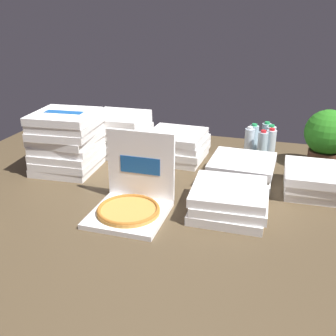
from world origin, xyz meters
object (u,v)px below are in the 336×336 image
(pizza_stack_right_near, at_px, (229,200))
(water_bottle_0, at_px, (270,140))
(pizza_stack_center_near, at_px, (177,146))
(pizza_stack_left_mid, at_px, (120,133))
(water_bottle_2, at_px, (266,137))
(water_bottle_4, at_px, (249,142))
(water_bottle_3, at_px, (262,146))
(open_pizza_box, at_px, (132,198))
(potted_plant, at_px, (327,136))
(pizza_stack_right_far, at_px, (318,181))
(water_bottle_5, at_px, (271,144))
(pizza_stack_center_far, at_px, (67,141))
(water_bottle_1, at_px, (253,139))
(pizza_stack_left_far, at_px, (241,170))

(pizza_stack_right_near, distance_m, water_bottle_0, 0.99)
(pizza_stack_center_near, relative_size, pizza_stack_right_near, 1.00)
(pizza_stack_left_mid, relative_size, water_bottle_0, 1.95)
(water_bottle_2, xyz_separation_m, water_bottle_4, (-0.11, -0.17, 0.00))
(water_bottle_2, bearing_deg, water_bottle_3, -92.57)
(pizza_stack_right_near, bearing_deg, open_pizza_box, -164.17)
(pizza_stack_left_mid, distance_m, pizza_stack_right_near, 1.14)
(pizza_stack_right_near, distance_m, potted_plant, 0.99)
(pizza_stack_right_near, height_order, water_bottle_0, water_bottle_0)
(open_pizza_box, relative_size, pizza_stack_left_mid, 0.96)
(pizza_stack_right_far, distance_m, water_bottle_4, 0.66)
(pizza_stack_right_near, bearing_deg, water_bottle_3, 83.04)
(open_pizza_box, bearing_deg, pizza_stack_left_mid, 117.25)
(water_bottle_5, height_order, potted_plant, potted_plant)
(open_pizza_box, xyz_separation_m, pizza_stack_center_near, (0.01, 0.82, 0.02))
(open_pizza_box, height_order, pizza_stack_left_mid, open_pizza_box)
(water_bottle_5, bearing_deg, water_bottle_2, 105.79)
(pizza_stack_center_near, bearing_deg, water_bottle_3, 14.47)
(pizza_stack_center_far, xyz_separation_m, water_bottle_1, (1.14, 0.69, -0.09))
(pizza_stack_left_mid, bearing_deg, water_bottle_3, 8.29)
(pizza_stack_left_far, distance_m, water_bottle_3, 0.41)
(pizza_stack_left_far, distance_m, potted_plant, 0.66)
(pizza_stack_right_near, relative_size, water_bottle_5, 1.89)
(pizza_stack_center_near, bearing_deg, pizza_stack_center_far, -147.89)
(pizza_stack_right_far, height_order, pizza_stack_left_mid, pizza_stack_left_mid)
(pizza_stack_left_far, height_order, pizza_stack_right_near, same)
(water_bottle_0, bearing_deg, potted_plant, -21.56)
(pizza_stack_center_far, xyz_separation_m, potted_plant, (1.62, 0.55, 0.01))
(water_bottle_0, height_order, potted_plant, potted_plant)
(open_pizza_box, height_order, water_bottle_3, open_pizza_box)
(pizza_stack_center_near, relative_size, water_bottle_5, 1.89)
(pizza_stack_right_near, xyz_separation_m, water_bottle_5, (0.16, 0.90, 0.03))
(pizza_stack_right_near, xyz_separation_m, water_bottle_1, (0.03, 0.97, 0.03))
(pizza_stack_left_mid, relative_size, water_bottle_3, 1.95)
(pizza_stack_left_far, xyz_separation_m, water_bottle_1, (0.02, 0.54, 0.03))
(water_bottle_3, xyz_separation_m, water_bottle_4, (-0.10, 0.05, 0.00))
(pizza_stack_center_near, height_order, water_bottle_5, water_bottle_5)
(water_bottle_4, bearing_deg, pizza_stack_right_far, -47.04)
(open_pizza_box, distance_m, pizza_stack_left_mid, 0.93)
(water_bottle_0, relative_size, potted_plant, 0.56)
(pizza_stack_right_far, xyz_separation_m, pizza_stack_center_near, (-0.93, 0.28, 0.02))
(water_bottle_1, bearing_deg, water_bottle_5, -29.86)
(water_bottle_4, relative_size, water_bottle_5, 1.00)
(pizza_stack_right_far, distance_m, water_bottle_3, 0.56)
(pizza_stack_right_near, height_order, water_bottle_4, water_bottle_4)
(water_bottle_0, xyz_separation_m, water_bottle_2, (-0.04, 0.07, 0.00))
(pizza_stack_left_mid, distance_m, water_bottle_4, 0.94)
(water_bottle_3, distance_m, potted_plant, 0.42)
(pizza_stack_center_near, distance_m, potted_plant, 1.01)
(water_bottle_1, xyz_separation_m, water_bottle_5, (0.13, -0.07, 0.00))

